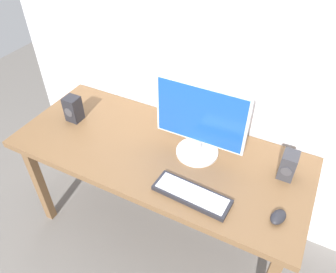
{
  "coord_description": "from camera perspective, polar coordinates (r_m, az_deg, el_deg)",
  "views": [
    {
      "loc": [
        0.64,
        -1.13,
        1.95
      ],
      "look_at": [
        0.06,
        0.0,
        0.86
      ],
      "focal_mm": 34.66,
      "sensor_mm": 36.0,
      "label": 1
    }
  ],
  "objects": [
    {
      "name": "ground_plane",
      "position": [
        2.34,
        -1.34,
        -15.66
      ],
      "size": [
        6.0,
        6.0,
        0.0
      ],
      "primitive_type": "plane",
      "color": "slate"
    },
    {
      "name": "desk",
      "position": [
        1.82,
        -1.66,
        -4.07
      ],
      "size": [
        1.63,
        0.69,
        0.74
      ],
      "color": "brown",
      "rests_on": "ground_plane"
    },
    {
      "name": "monitor",
      "position": [
        1.63,
        5.66,
        2.72
      ],
      "size": [
        0.48,
        0.23,
        0.42
      ],
      "color": "silver",
      "rests_on": "desk"
    },
    {
      "name": "keyboard_primary",
      "position": [
        1.55,
        4.19,
        -10.15
      ],
      "size": [
        0.38,
        0.14,
        0.03
      ],
      "color": "#232328",
      "rests_on": "desk"
    },
    {
      "name": "mouse",
      "position": [
        1.54,
        18.82,
        -13.24
      ],
      "size": [
        0.08,
        0.11,
        0.04
      ],
      "primitive_type": "ellipsoid",
      "rotation": [
        0.0,
        0.0,
        -0.3
      ],
      "color": "#232328",
      "rests_on": "desk"
    },
    {
      "name": "speaker_right",
      "position": [
        1.69,
        20.38,
        -4.75
      ],
      "size": [
        0.07,
        0.1,
        0.14
      ],
      "color": "#333338",
      "rests_on": "desk"
    },
    {
      "name": "speaker_left",
      "position": [
        2.01,
        -16.33,
        4.69
      ],
      "size": [
        0.09,
        0.09,
        0.16
      ],
      "color": "#232328",
      "rests_on": "desk"
    }
  ]
}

